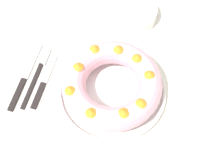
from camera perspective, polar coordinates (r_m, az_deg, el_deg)
name	(u,v)px	position (r m, az deg, el deg)	size (l,w,h in m)	color
ground_plane	(111,166)	(1.61, -0.11, -14.69)	(8.00, 8.00, 0.00)	#4C4742
dining_table	(111,115)	(0.98, -0.18, -5.76)	(1.22, 1.25, 0.74)	silver
serving_dish	(112,91)	(0.91, 0.00, -1.37)	(0.32, 0.32, 0.02)	white
bundt_cake	(112,84)	(0.87, 0.00, 0.02)	(0.28, 0.28, 0.08)	#E09EAD
fork	(38,73)	(0.98, -13.46, 1.99)	(0.02, 0.22, 0.01)	black
serving_knife	(24,80)	(0.98, -15.85, 0.71)	(0.02, 0.24, 0.01)	black
cake_knife	(43,84)	(0.96, -12.48, 0.02)	(0.02, 0.19, 0.01)	black
side_bowl	(133,13)	(1.07, 3.90, 12.83)	(0.16, 0.16, 0.05)	white
napkin	(212,97)	(0.96, 17.75, -2.27)	(0.18, 0.12, 0.00)	white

